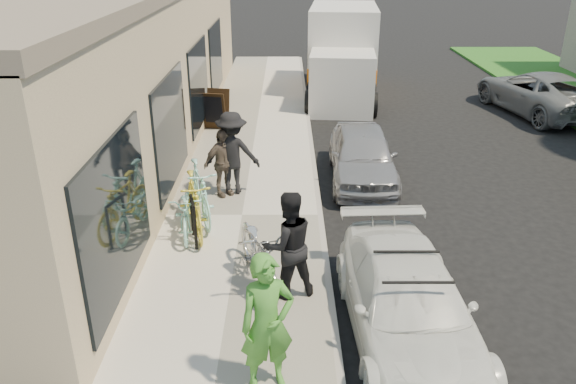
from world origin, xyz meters
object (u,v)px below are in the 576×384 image
object	(u,v)px
far_car_gray	(539,92)
cruiser_bike_b	(187,212)
moving_truck	(342,57)
bike_rack	(193,217)
sedan_white	(407,303)
cruiser_bike_c	(194,205)
bystander_a	(232,153)
woman_rider	(267,324)
bystander_b	(222,163)
cruiser_bike_a	(200,192)
sedan_silver	(362,155)
sandwich_board	(216,109)
tandem_bike	(259,252)
man_standing	(288,245)

from	to	relation	value
far_car_gray	cruiser_bike_b	size ratio (longest dim) A/B	3.05
moving_truck	bike_rack	bearing A→B (deg)	-102.27
bike_rack	sedan_white	size ratio (longest dim) A/B	0.21
sedan_white	cruiser_bike_b	bearing A→B (deg)	138.12
cruiser_bike_c	bystander_a	xyz separation A→B (m)	(0.54, 1.82, 0.34)
woman_rider	bystander_b	xyz separation A→B (m)	(-1.12, 5.65, -0.17)
far_car_gray	cruiser_bike_a	world-z (taller)	far_car_gray
sedan_silver	woman_rider	world-z (taller)	woman_rider
far_car_gray	cruiser_bike_a	size ratio (longest dim) A/B	2.61
woman_rider	far_car_gray	bearing A→B (deg)	38.27
sandwich_board	woman_rider	distance (m)	10.55
cruiser_bike_a	bystander_b	size ratio (longest dim) A/B	1.28
far_car_gray	woman_rider	world-z (taller)	woman_rider
sedan_silver	cruiser_bike_c	size ratio (longest dim) A/B	2.00
woman_rider	cruiser_bike_b	world-z (taller)	woman_rider
bike_rack	cruiser_bike_b	xyz separation A→B (m)	(-0.18, 0.38, -0.08)
far_car_gray	bystander_b	xyz separation A→B (m)	(-9.51, -6.85, 0.20)
moving_truck	bystander_b	world-z (taller)	moving_truck
sedan_white	cruiser_bike_b	size ratio (longest dim) A/B	2.52
sedan_white	cruiser_bike_a	size ratio (longest dim) A/B	2.17
moving_truck	woman_rider	world-z (taller)	moving_truck
sedan_silver	woman_rider	distance (m)	7.11
sedan_white	bike_rack	bearing A→B (deg)	140.54
sandwich_board	tandem_bike	world-z (taller)	sandwich_board
sedan_white	tandem_bike	xyz separation A→B (m)	(-2.09, 1.19, 0.11)
bystander_a	sedan_silver	bearing A→B (deg)	-158.80
cruiser_bike_c	bystander_b	size ratio (longest dim) A/B	1.25
moving_truck	sedan_white	bearing A→B (deg)	-86.11
moving_truck	far_car_gray	size ratio (longest dim) A/B	1.31
sandwich_board	bike_rack	bearing A→B (deg)	-76.06
sandwich_board	far_car_gray	world-z (taller)	far_car_gray
bike_rack	sandwich_board	distance (m)	6.83
sandwich_board	sedan_silver	bearing A→B (deg)	-32.60
tandem_bike	man_standing	size ratio (longest dim) A/B	1.21
sedan_white	far_car_gray	xyz separation A→B (m)	(6.50, 11.42, 0.10)
bystander_a	tandem_bike	bearing A→B (deg)	103.23
cruiser_bike_a	bystander_b	distance (m)	1.19
woman_rider	tandem_bike	bearing A→B (deg)	77.23
sandwich_board	cruiser_bike_a	distance (m)	5.89
sedan_white	sedan_silver	xyz separation A→B (m)	(0.09, 5.74, 0.04)
bystander_b	far_car_gray	bearing A→B (deg)	-1.64
cruiser_bike_c	sandwich_board	bearing A→B (deg)	77.27
sedan_white	moving_truck	xyz separation A→B (m)	(0.37, 14.03, 0.77)
sedan_white	tandem_bike	distance (m)	2.41
cruiser_bike_a	cruiser_bike_c	distance (m)	0.54
cruiser_bike_a	tandem_bike	bearing A→B (deg)	-80.28
cruiser_bike_a	man_standing	bearing A→B (deg)	-75.91
man_standing	bystander_b	distance (m)	3.95
sedan_white	cruiser_bike_c	xyz separation A→B (m)	(-3.34, 2.90, 0.12)
sandwich_board	cruiser_bike_c	world-z (taller)	sandwich_board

